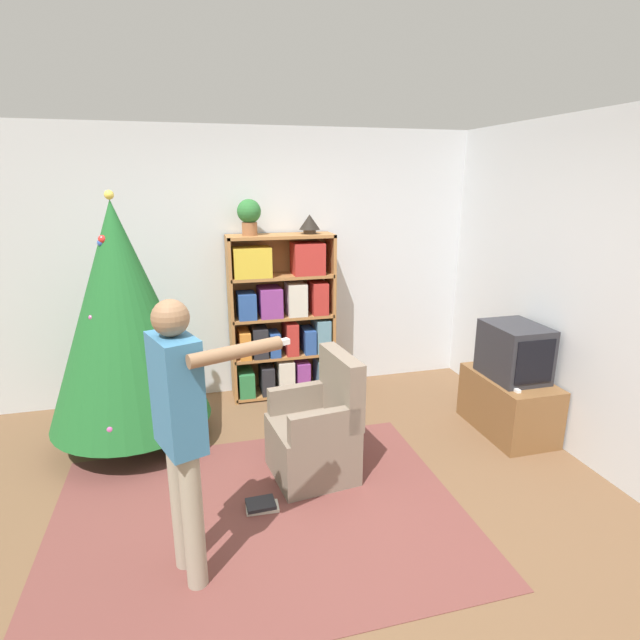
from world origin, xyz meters
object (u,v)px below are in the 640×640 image
object	(u,v)px
potted_plant	(249,214)
television	(514,351)
armchair	(317,434)
bookshelf	(283,320)
christmas_tree	(123,316)
standing_person	(181,422)
table_lamp	(310,223)

from	to	relation	value
potted_plant	television	bearing A→B (deg)	-32.40
television	armchair	bearing A→B (deg)	-173.12
bookshelf	christmas_tree	bearing A→B (deg)	-155.11
television	standing_person	world-z (taller)	standing_person
television	standing_person	xyz separation A→B (m)	(-2.68, -0.99, 0.20)
christmas_tree	standing_person	bearing A→B (deg)	-74.94
standing_person	bookshelf	bearing A→B (deg)	136.78
television	armchair	world-z (taller)	television
bookshelf	christmas_tree	size ratio (longest dim) A/B	0.79
television	potted_plant	world-z (taller)	potted_plant
television	christmas_tree	xyz separation A→B (m)	(-3.11, 0.62, 0.36)
bookshelf	television	world-z (taller)	bookshelf
standing_person	armchair	bearing A→B (deg)	110.00
table_lamp	standing_person	bearing A→B (deg)	-118.45
christmas_tree	potted_plant	world-z (taller)	christmas_tree
christmas_tree	potted_plant	xyz separation A→B (m)	(1.09, 0.66, 0.71)
bookshelf	potted_plant	xyz separation A→B (m)	(-0.29, 0.01, 1.03)
television	christmas_tree	size ratio (longest dim) A/B	0.26
television	armchair	xyz separation A→B (m)	(-1.76, -0.21, -0.41)
bookshelf	christmas_tree	xyz separation A→B (m)	(-1.39, -0.64, 0.32)
bookshelf	television	size ratio (longest dim) A/B	3.03
armchair	potted_plant	xyz separation A→B (m)	(-0.26, 1.49, 1.48)
potted_plant	standing_person	bearing A→B (deg)	-106.21
television	potted_plant	size ratio (longest dim) A/B	1.62
television	armchair	size ratio (longest dim) A/B	0.58
christmas_tree	standing_person	distance (m)	1.68
bookshelf	potted_plant	size ratio (longest dim) A/B	4.91
armchair	potted_plant	distance (m)	2.12
television	standing_person	size ratio (longest dim) A/B	0.34
bookshelf	table_lamp	xyz separation A→B (m)	(0.28, 0.01, 0.94)
bookshelf	standing_person	size ratio (longest dim) A/B	1.03
table_lamp	television	bearing A→B (deg)	-41.50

